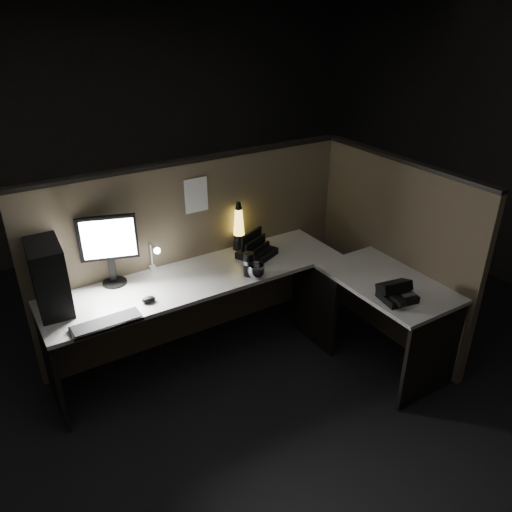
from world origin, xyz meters
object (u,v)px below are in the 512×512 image
pc_tower (48,275)px  monitor (109,244)px  keyboard (107,323)px  desk_phone (396,293)px  lava_lamp (239,230)px

pc_tower → monitor: bearing=15.0°
monitor → keyboard: monitor is taller
monitor → desk_phone: size_ratio=2.02×
pc_tower → monitor: size_ratio=0.91×
monitor → pc_tower: bearing=-150.3°
lava_lamp → desk_phone: size_ratio=1.58×
monitor → lava_lamp: monitor is taller
monitor → lava_lamp: size_ratio=1.27×
pc_tower → keyboard: bearing=-57.1°
lava_lamp → desk_phone: 1.36m
keyboard → desk_phone: bearing=-23.3°
desk_phone → pc_tower: bearing=160.0°
monitor → lava_lamp: bearing=18.3°
monitor → desk_phone: monitor is taller
monitor → lava_lamp: (1.06, 0.01, -0.15)m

